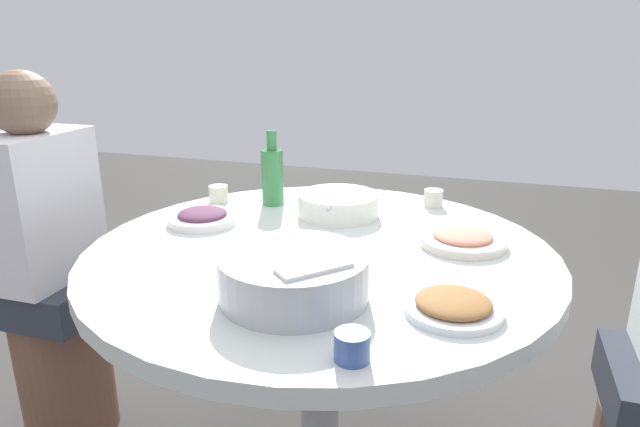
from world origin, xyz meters
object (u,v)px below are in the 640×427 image
Objects in this scene: green_bottle at (273,175)px; tea_cup_far at (352,346)px; dish_shrimp at (462,239)px; diner_right at (41,217)px; dish_eggplant at (203,217)px; stool_for_diner_right at (66,370)px; dish_stirfry at (453,305)px; soup_bowl at (338,205)px; round_dining_table at (320,281)px; tea_cup_near at (219,194)px; tea_cup_side at (433,198)px; rice_bowl at (294,275)px.

green_bottle reaches higher than tea_cup_far.
diner_right reaches higher than dish_shrimp.
dish_eggplant is 0.77m from stool_for_diner_right.
soup_bowl is at bearing -53.86° from dish_stirfry.
dish_eggplant is 0.89× the size of dish_shrimp.
dish_eggplant is at bearing -169.48° from diner_right.
round_dining_table is at bearing -66.25° from tea_cup_far.
tea_cup_near is at bearing -11.46° from dish_shrimp.
diner_right is at bearing 18.49° from soup_bowl.
round_dining_table is at bearing 129.18° from green_bottle.
diner_right is (0.90, 0.01, 0.09)m from round_dining_table.
round_dining_table is 4.46× the size of soup_bowl.
tea_cup_far is at bearing 77.15° from dish_shrimp.
diner_right reaches higher than soup_bowl.
tea_cup_far reaches higher than dish_eggplant.
diner_right reaches higher than tea_cup_side.
round_dining_table is 0.42m from dish_eggplant.
rice_bowl reaches higher than dish_eggplant.
rice_bowl is 1.56× the size of dish_eggplant.
dish_shrimp is (-0.32, -0.42, -0.03)m from rice_bowl.
dish_stirfry is 0.98m from tea_cup_near.
diner_right is at bearing -11.14° from dish_stirfry.
dish_eggplant is 0.22m from tea_cup_near.
tea_cup_far is (0.15, 0.23, 0.01)m from dish_stirfry.
soup_bowl is 0.41m from dish_shrimp.
tea_cup_near is 0.08× the size of diner_right.
tea_cup_far is (-0.18, 0.19, -0.02)m from rice_bowl.
dish_eggplant is (0.36, 0.20, -0.01)m from soup_bowl.
tea_cup_near is at bearing -74.80° from dish_eggplant.
dish_eggplant is at bearing -11.91° from round_dining_table.
tea_cup_far is at bearing 120.57° from green_bottle.
diner_right is (1.26, -0.25, -0.02)m from dish_stirfry.
diner_right is at bearing 22.54° from tea_cup_side.
stool_for_diner_right is at bearing 0.00° from diner_right.
soup_bowl is at bearing -83.38° from rice_bowl.
diner_right is (0.51, 0.09, -0.02)m from dish_eggplant.
stool_for_diner_right is at bearing 22.54° from tea_cup_side.
green_bottle reaches higher than stool_for_diner_right.
stool_for_diner_right is (0.93, -0.28, -0.60)m from rice_bowl.
round_dining_table is at bearing 146.73° from tea_cup_near.
rice_bowl is 0.53m from dish_shrimp.
dish_stirfry is (-0.01, 0.39, -0.00)m from dish_shrimp.
dish_stirfry is at bearing 91.39° from dish_shrimp.
round_dining_table is 2.69× the size of stool_for_diner_right.
soup_bowl reaches higher than dish_stirfry.
soup_bowl is at bearing -161.51° from diner_right.
tea_cup_near is (0.42, -0.02, -0.00)m from soup_bowl.
dish_shrimp is 0.35m from tea_cup_side.
dish_shrimp is at bearing 162.55° from green_bottle.
round_dining_table is 3.85× the size of rice_bowl.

